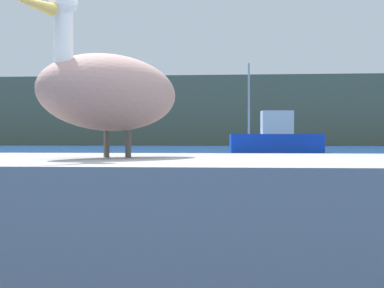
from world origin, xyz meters
TOP-DOWN VIEW (x-y plane):
  - hillside_backdrop at (0.00, 83.10)m, footprint 140.00×16.34m
  - pier_dock at (-0.22, 0.28)m, footprint 3.45×2.07m
  - pelican at (-0.23, 0.27)m, footprint 0.82×1.15m
  - fishing_boat_blue at (1.57, 37.32)m, footprint 5.67×2.08m

SIDE VIEW (x-z plane):
  - pier_dock at x=-0.22m, z-range 0.00..0.81m
  - fishing_boat_blue at x=1.57m, z-range -1.78..3.59m
  - pelican at x=-0.23m, z-range 0.76..1.55m
  - hillside_backdrop at x=0.00m, z-range 0.00..8.25m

